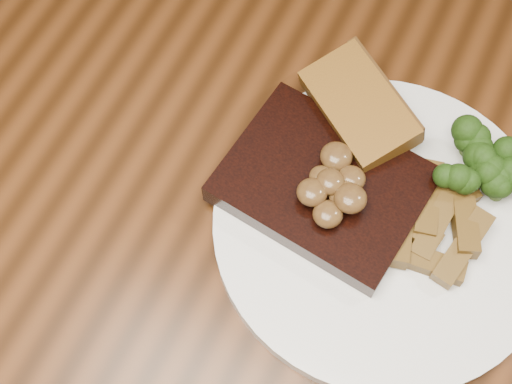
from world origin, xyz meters
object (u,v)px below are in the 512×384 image
steak (323,185)px  garlic_bread (356,118)px  dining_table (253,253)px  plate (381,226)px  potato_wedges (452,240)px

steak → garlic_bread: same height
garlic_bread → dining_table: bearing=-75.8°
dining_table → steak: size_ratio=9.14×
dining_table → garlic_bread: size_ratio=13.91×
dining_table → steak: 0.14m
dining_table → steak: (0.05, 0.05, 0.12)m
plate → garlic_bread: size_ratio=2.67×
steak → dining_table: bearing=-129.1°
dining_table → plate: size_ratio=5.22×
garlic_bread → potato_wedges: bearing=2.7°
plate → garlic_bread: bearing=126.1°
garlic_bread → steak: bearing=-54.6°
potato_wedges → garlic_bread: bearing=147.2°
steak → potato_wedges: size_ratio=1.81×
steak → potato_wedges: 0.12m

